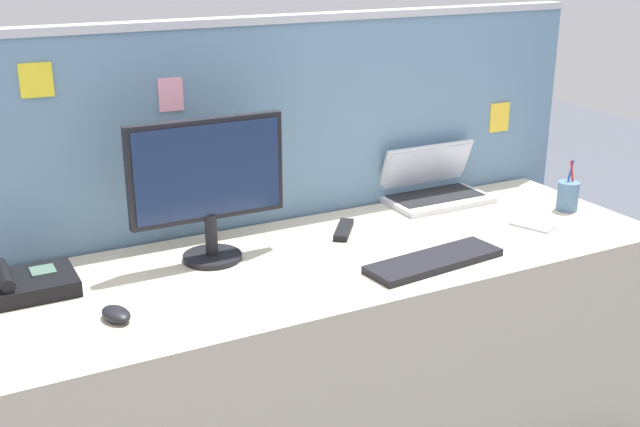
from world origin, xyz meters
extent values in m
cube|color=beige|center=(0.00, 0.00, 0.37)|extent=(2.14, 0.70, 0.74)
cube|color=#6084A3|center=(0.00, 0.39, 0.69)|extent=(2.37, 0.06, 1.38)
cube|color=#B7BAC1|center=(0.00, 0.39, 1.39)|extent=(2.37, 0.07, 0.02)
cube|color=yellow|center=(-0.72, 0.36, 1.27)|extent=(0.09, 0.01, 0.09)
cube|color=yellow|center=(0.93, 0.36, 0.99)|extent=(0.09, 0.01, 0.11)
cube|color=pink|center=(-0.34, 0.36, 1.19)|extent=(0.07, 0.01, 0.10)
cylinder|color=black|center=(-0.31, 0.14, 0.74)|extent=(0.17, 0.17, 0.02)
cylinder|color=black|center=(-0.31, 0.14, 0.81)|extent=(0.04, 0.04, 0.12)
cube|color=black|center=(-0.31, 0.15, 1.01)|extent=(0.46, 0.03, 0.30)
cube|color=#19284C|center=(-0.31, 0.13, 1.01)|extent=(0.43, 0.01, 0.27)
cube|color=silver|center=(0.59, 0.27, 0.75)|extent=(0.37, 0.23, 0.02)
cube|color=black|center=(0.59, 0.28, 0.76)|extent=(0.33, 0.16, 0.00)
cube|color=silver|center=(0.59, 0.35, 0.84)|extent=(0.37, 0.08, 0.18)
cube|color=silver|center=(0.59, 0.34, 0.84)|extent=(0.35, 0.07, 0.16)
cube|color=black|center=(-0.81, 0.15, 0.76)|extent=(0.21, 0.19, 0.04)
cube|color=#4C6B5B|center=(-0.78, 0.17, 0.78)|extent=(0.06, 0.07, 0.01)
cylinder|color=black|center=(-0.89, 0.15, 0.80)|extent=(0.04, 0.17, 0.04)
cube|color=black|center=(0.24, -0.20, 0.75)|extent=(0.44, 0.17, 0.02)
ellipsoid|color=black|center=(-0.66, -0.12, 0.75)|extent=(0.08, 0.11, 0.03)
cylinder|color=#4C7093|center=(0.94, -0.02, 0.79)|extent=(0.07, 0.07, 0.10)
cylinder|color=blue|center=(0.95, 0.00, 0.84)|extent=(0.02, 0.02, 0.14)
cylinder|color=red|center=(0.95, -0.01, 0.84)|extent=(0.02, 0.02, 0.13)
cube|color=#B7BAC1|center=(0.72, -0.09, 0.74)|extent=(0.12, 0.15, 0.01)
cube|color=black|center=(0.14, 0.15, 0.75)|extent=(0.14, 0.16, 0.02)
camera|label=1|loc=(-1.03, -1.91, 1.64)|focal=44.24mm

